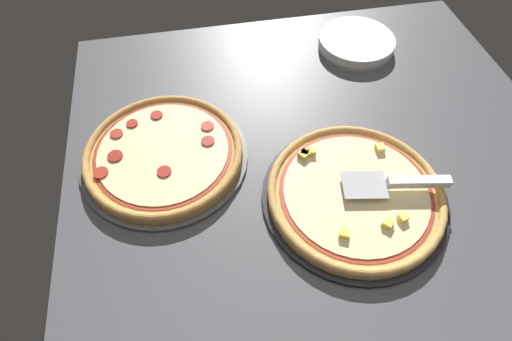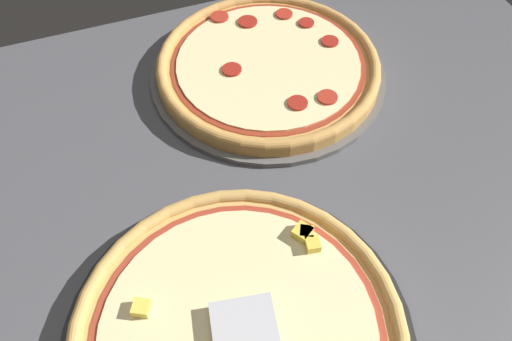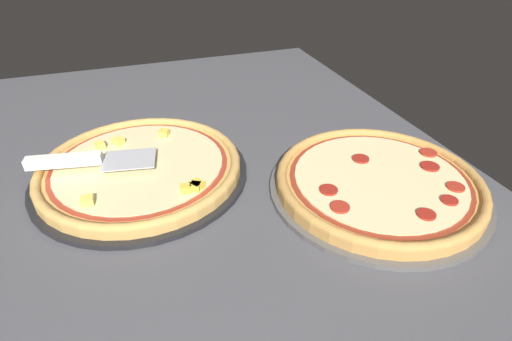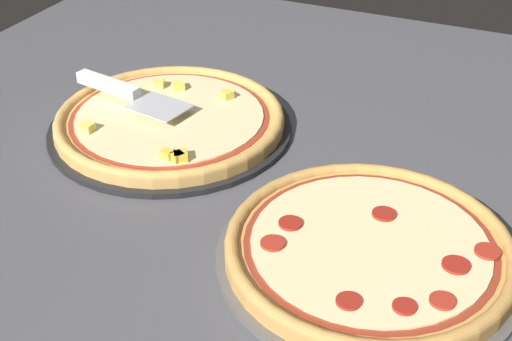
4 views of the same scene
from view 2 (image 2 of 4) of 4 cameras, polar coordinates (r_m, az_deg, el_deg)
ground_plane at (r=65.77cm, az=-1.80°, el=-15.85°), size 141.83×123.46×3.60cm
pizza_pan_front at (r=62.28cm, az=-2.01°, el=-18.53°), size 41.86×41.86×1.00cm
pizza_front at (r=60.55cm, az=-2.05°, el=-17.98°), size 39.35×39.35×3.39cm
pizza_pan_back at (r=87.93cm, az=1.37°, el=11.02°), size 40.41×40.41×1.00cm
pizza_back at (r=86.65cm, az=1.40°, el=11.97°), size 37.98×37.98×2.77cm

